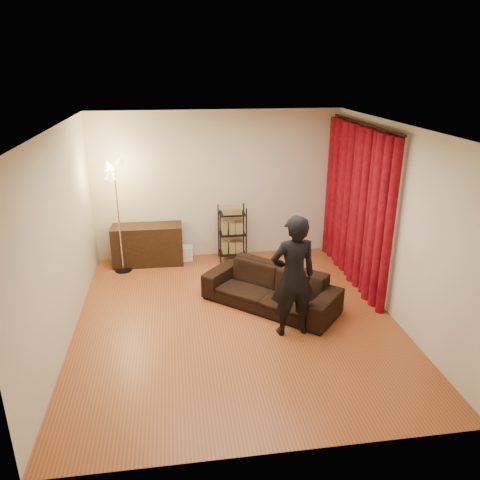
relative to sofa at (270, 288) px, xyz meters
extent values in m
plane|color=#9C4B28|center=(-0.56, -0.32, -0.30)|extent=(5.00, 5.00, 0.00)
plane|color=white|center=(-0.56, -0.32, 2.40)|extent=(5.00, 5.00, 0.00)
plane|color=beige|center=(-0.56, 2.18, 1.05)|extent=(5.00, 0.00, 5.00)
plane|color=beige|center=(-0.56, -2.82, 1.05)|extent=(5.00, 0.00, 5.00)
plane|color=beige|center=(-2.81, -0.32, 1.05)|extent=(0.00, 5.00, 5.00)
plane|color=beige|center=(1.69, -0.32, 1.05)|extent=(0.00, 5.00, 5.00)
cylinder|color=black|center=(1.59, 0.81, 2.28)|extent=(0.04, 2.65, 0.04)
imported|color=black|center=(0.00, 0.00, 0.00)|extent=(2.04, 1.93, 0.59)
imported|color=black|center=(0.13, -0.77, 0.54)|extent=(0.65, 0.46, 1.68)
cube|color=black|center=(-1.87, 1.91, 0.07)|extent=(1.26, 0.49, 0.73)
camera|label=1|loc=(-1.35, -6.14, 3.14)|focal=35.00mm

